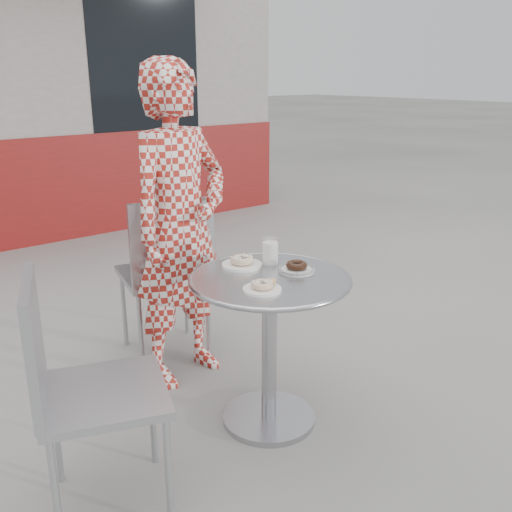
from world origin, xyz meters
TOP-DOWN VIEW (x-y plane):
  - ground at (0.00, 0.00)m, footprint 60.00×60.00m
  - bistro_table at (0.00, 0.02)m, footprint 0.71×0.71m
  - chair_far at (-0.02, 0.91)m, footprint 0.54×0.55m
  - chair_left at (-0.82, -0.01)m, footprint 0.57×0.56m
  - seated_person at (-0.05, 0.66)m, footprint 0.66×0.50m
  - plate_far at (-0.00, 0.21)m, footprint 0.18×0.18m
  - plate_near at (-0.12, -0.08)m, footprint 0.16×0.16m
  - plate_checker at (0.15, 0.01)m, footprint 0.16×0.16m
  - milk_cup at (0.12, 0.16)m, footprint 0.08×0.08m

SIDE VIEW (x-z plane):
  - ground at x=0.00m, z-range 0.00..0.00m
  - chair_left at x=-0.82m, z-range -0.18..0.74m
  - chair_far at x=-0.02m, z-range -0.18..0.76m
  - bistro_table at x=0.00m, z-range 0.18..0.90m
  - plate_checker at x=0.15m, z-range 0.71..0.75m
  - plate_near at x=-0.12m, z-range 0.71..0.76m
  - plate_far at x=0.00m, z-range 0.71..0.76m
  - milk_cup at x=0.12m, z-range 0.71..0.84m
  - seated_person at x=-0.05m, z-range 0.00..1.64m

